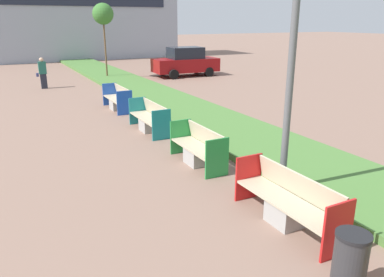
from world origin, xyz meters
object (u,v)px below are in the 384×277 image
Objects in this scene: bench_red_frame at (288,204)px; bench_teal_frame at (150,120)px; sapling_tree_far at (103,14)px; pedestrian_walking at (43,73)px; litter_bin at (349,265)px; parked_car_distant at (185,62)px; bench_blue_frame at (118,101)px; bench_green_frame at (199,150)px.

bench_red_frame is 6.69m from bench_teal_frame.
pedestrian_walking is at bearing -154.01° from sapling_tree_far.
parked_car_distant is at bearing 69.20° from litter_bin.
bench_blue_frame is at bearing 90.02° from bench_red_frame.
sapling_tree_far is (1.92, 8.59, 3.47)m from bench_blue_frame.
bench_red_frame is 0.54× the size of parked_car_distant.
sapling_tree_far is 2.74× the size of pedestrian_walking.
bench_teal_frame is 3.54m from bench_blue_frame.
litter_bin is at bearing -96.85° from sapling_tree_far.
bench_red_frame is 1.89m from litter_bin.
sapling_tree_far is 1.05× the size of parked_car_distant.
bench_blue_frame is 6.97m from pedestrian_walking.
sapling_tree_far is (1.92, 18.82, 3.46)m from bench_red_frame.
bench_green_frame is 1.19× the size of pedestrian_walking.
sapling_tree_far is 5.82m from parked_car_distant.
parked_car_distant is at bearing 57.92° from bench_teal_frame.
sapling_tree_far is at bearing 83.15° from litter_bin.
parked_car_distant is (6.78, 10.82, 0.54)m from bench_teal_frame.
bench_teal_frame is (0.00, 3.36, 0.01)m from bench_green_frame.
pedestrian_walking is (-2.06, 6.65, 0.46)m from bench_blue_frame.
bench_red_frame and bench_blue_frame have the same top height.
sapling_tree_far is at bearing 82.91° from bench_green_frame.
parked_car_distant is at bearing -15.11° from sapling_tree_far.
sapling_tree_far reaches higher than bench_green_frame.
bench_red_frame is 0.52× the size of sapling_tree_far.
bench_green_frame is at bearing 90.08° from bench_red_frame.
sapling_tree_far is at bearing 25.99° from pedestrian_walking.
sapling_tree_far is (1.92, 12.13, 3.47)m from bench_teal_frame.
bench_red_frame is 1.19× the size of bench_green_frame.
bench_red_frame and bench_teal_frame have the same top height.
bench_green_frame and bench_blue_frame have the same top height.
pedestrian_walking is at bearing 98.63° from bench_green_frame.
bench_green_frame is 0.90× the size of bench_teal_frame.
pedestrian_walking is at bearing -172.84° from parked_car_distant.
sapling_tree_far reaches higher than litter_bin.
bench_red_frame is 19.23m from sapling_tree_far.
parked_car_distant is (7.33, 19.31, 0.45)m from litter_bin.
litter_bin is 21.04m from sapling_tree_far.
bench_teal_frame is 1.32× the size of pedestrian_walking.
pedestrian_walking reaches higher than bench_teal_frame.
bench_teal_frame is (-0.00, 6.69, -0.00)m from bench_red_frame.
pedestrian_walking reaches higher than litter_bin.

